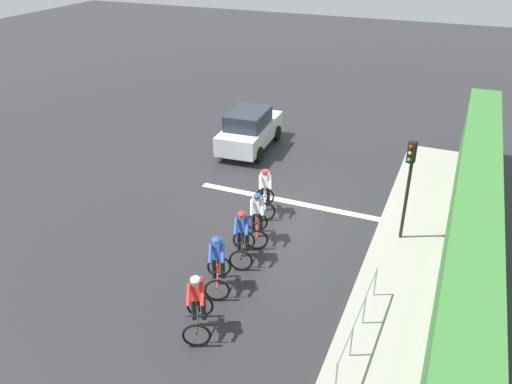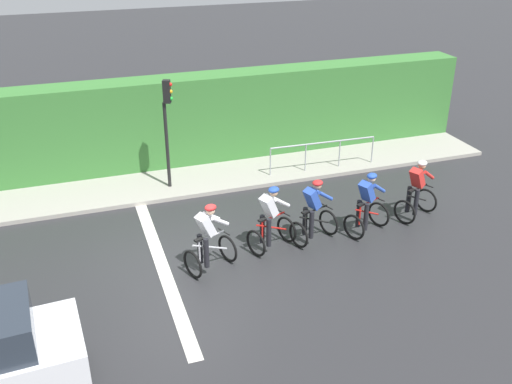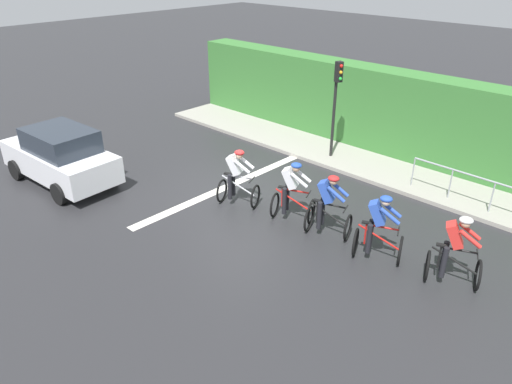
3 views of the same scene
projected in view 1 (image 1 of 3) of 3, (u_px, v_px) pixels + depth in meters
ground_plane at (287, 208)px, 17.70m from camera, size 80.00×80.00×0.00m
sidewalk_kerb at (414, 269)px, 14.49m from camera, size 2.80×18.30×0.12m
stone_wall_low at (449, 271)px, 14.10m from camera, size 0.44×18.30×0.48m
hedge_wall at (469, 237)px, 13.43m from camera, size 1.10×18.30×2.90m
road_marking_stop_line at (291, 202)px, 18.07m from camera, size 7.00×0.30×0.01m
cyclist_lead at (197, 304)px, 12.05m from camera, size 1.06×1.26×1.66m
cyclist_second at (218, 263)px, 13.49m from camera, size 1.05×1.26×1.66m
cyclist_mid at (242, 236)px, 14.65m from camera, size 0.99×1.24×1.66m
cyclist_fourth at (257, 217)px, 15.58m from camera, size 1.04×1.26×1.66m
cyclist_trailing at (265, 192)px, 17.07m from camera, size 1.05×1.26×1.66m
car_white at (250, 129)px, 21.95m from camera, size 2.08×4.20×1.76m
traffic_light_near_crossing at (409, 177)px, 14.83m from camera, size 0.26×0.30×3.34m
pedestrian_railing_kerbside at (359, 317)px, 11.69m from camera, size 0.17×3.52×1.03m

